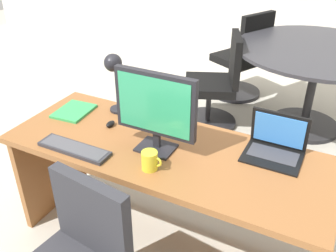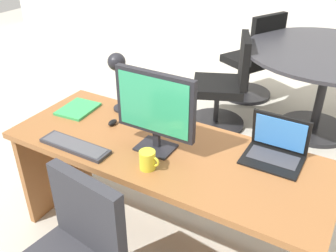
{
  "view_description": "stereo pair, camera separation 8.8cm",
  "coord_description": "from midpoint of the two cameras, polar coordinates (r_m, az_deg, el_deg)",
  "views": [
    {
      "loc": [
        0.79,
        -1.51,
        1.88
      ],
      "look_at": [
        0.0,
        0.03,
        0.86
      ],
      "focal_mm": 39.88,
      "sensor_mm": 36.0,
      "label": 1
    },
    {
      "loc": [
        0.87,
        -1.47,
        1.88
      ],
      "look_at": [
        0.0,
        0.03,
        0.86
      ],
      "focal_mm": 39.88,
      "sensor_mm": 36.0,
      "label": 2
    }
  ],
  "objects": [
    {
      "name": "laptop",
      "position": [
        2.04,
        17.49,
        -2.72
      ],
      "size": [
        0.3,
        0.24,
        0.23
      ],
      "color": "black",
      "rests_on": "desk"
    },
    {
      "name": "keyboard",
      "position": [
        2.1,
        -12.89,
        -3.01
      ],
      "size": [
        0.42,
        0.11,
        0.02
      ],
      "color": "#2D2D33",
      "rests_on": "desk"
    },
    {
      "name": "desk",
      "position": [
        2.21,
        1.34,
        -7.24
      ],
      "size": [
        1.81,
        0.69,
        0.74
      ],
      "color": "brown",
      "rests_on": "ground"
    },
    {
      "name": "mouse",
      "position": [
        2.27,
        -7.38,
        0.53
      ],
      "size": [
        0.04,
        0.07,
        0.03
      ],
      "color": "black",
      "rests_on": "desk"
    },
    {
      "name": "desk_lamp",
      "position": [
        2.31,
        -6.61,
        8.56
      ],
      "size": [
        0.12,
        0.14,
        0.39
      ],
      "color": "black",
      "rests_on": "desk"
    },
    {
      "name": "book",
      "position": [
        2.48,
        -12.62,
        2.56
      ],
      "size": [
        0.22,
        0.27,
        0.02
      ],
      "color": "green",
      "rests_on": "desk"
    },
    {
      "name": "meeting_chair_far",
      "position": [
        3.6,
        9.25,
        5.27
      ],
      "size": [
        0.62,
        0.6,
        0.91
      ],
      "color": "black",
      "rests_on": "ground"
    },
    {
      "name": "ground",
      "position": [
        3.63,
        12.35,
        -1.55
      ],
      "size": [
        12.0,
        12.0,
        0.0
      ],
      "primitive_type": "plane",
      "color": "#B7B2A3"
    },
    {
      "name": "meeting_chair_near",
      "position": [
        4.25,
        13.46,
        9.1
      ],
      "size": [
        0.63,
        0.62,
        0.96
      ],
      "color": "black",
      "rests_on": "ground"
    },
    {
      "name": "monitor",
      "position": [
        1.91,
        -0.71,
        2.92
      ],
      "size": [
        0.45,
        0.16,
        0.45
      ],
      "color": "black",
      "rests_on": "desk"
    },
    {
      "name": "meeting_table",
      "position": [
        3.67,
        23.69,
        7.67
      ],
      "size": [
        1.47,
        1.47,
        0.81
      ],
      "color": "black",
      "rests_on": "ground"
    },
    {
      "name": "coffee_mug",
      "position": [
        1.87,
        -1.77,
        -5.24
      ],
      "size": [
        0.11,
        0.08,
        0.1
      ],
      "color": "yellow",
      "rests_on": "desk"
    }
  ]
}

